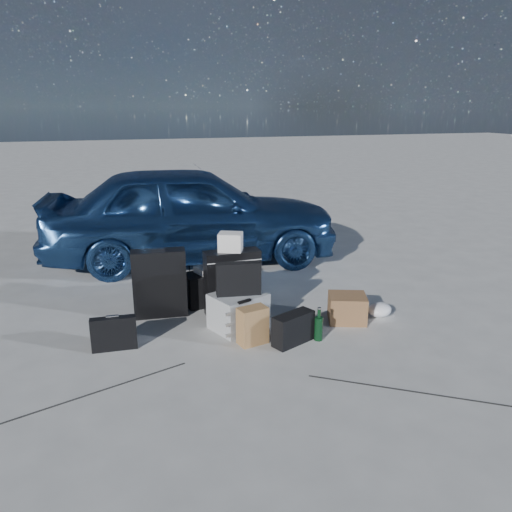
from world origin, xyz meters
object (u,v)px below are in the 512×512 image
Objects in this scene: car at (192,213)px; cardboard_box at (347,308)px; suitcase_right at (232,283)px; briefcase at (114,334)px; duffel_bag at (216,287)px; suitcase_left at (160,283)px; pelican_case at (238,311)px; green_bottle at (319,325)px.

car is 2.79m from cardboard_box.
cardboard_box is (1.03, -0.54, -0.20)m from suitcase_right.
briefcase is at bearing -159.42° from suitcase_right.
cardboard_box is (2.24, -0.09, -0.02)m from briefcase.
duffel_bag is at bearing 103.13° from suitcase_right.
suitcase_left reaches higher than suitcase_right.
suitcase_left is at bearing 165.45° from suitcase_right.
car is 2.40m from pelican_case.
suitcase_right is 1.04m from green_bottle.
green_bottle reaches higher than briefcase.
briefcase is 1.39m from duffel_bag.
briefcase is 0.56× the size of suitcase_left.
green_bottle is (0.58, -0.84, -0.18)m from suitcase_right.
duffel_bag reaches higher than cardboard_box.
suitcase_right reaches higher than green_bottle.
green_bottle is at bearing -55.50° from suitcase_right.
suitcase_left is at bearing -171.65° from duffel_bag.
duffel_bag is (-0.09, 0.37, -0.16)m from suitcase_right.
green_bottle is (-0.45, -0.30, 0.02)m from cardboard_box.
suitcase_right is (0.01, -1.98, -0.33)m from car.
duffel_bag is at bearing -175.51° from car.
pelican_case is at bearing -94.87° from duffel_bag.
cardboard_box is (1.08, -0.18, -0.04)m from pelican_case.
suitcase_left is (0.49, 0.64, 0.19)m from briefcase.
briefcase is 0.83m from suitcase_left.
duffel_bag is at bearing 118.66° from green_bottle.
suitcase_left is at bearing 157.36° from cardboard_box.
green_bottle is (0.59, -2.83, -0.51)m from car.
suitcase_right is at bearing 124.42° from green_bottle.
car reaches higher than suitcase_left.
suitcase_right is (0.71, -0.19, -0.01)m from suitcase_left.
suitcase_right reaches higher than cardboard_box.
cardboard_box is at bearing 33.70° from green_bottle.
pelican_case is 1.56× the size of green_bottle.
cardboard_box is at bearing -47.44° from duffel_bag.
suitcase_right is at bearing -85.15° from duffel_bag.
duffel_bag is 1.39m from green_bottle.
car is 2.76m from briefcase.
car is 10.02× the size of briefcase.
duffel_bag is 2.24× the size of green_bottle.
car is at bearing 90.49° from suitcase_right.
suitcase_left reaches higher than cardboard_box.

